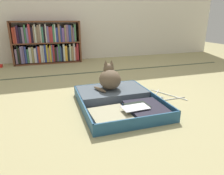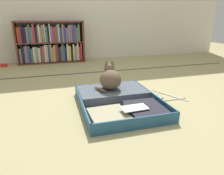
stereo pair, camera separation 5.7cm
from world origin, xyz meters
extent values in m
plane|color=tan|center=(0.00, 0.00, 0.00)|extent=(10.00, 10.00, 0.00)
cube|color=#3E4734|center=(0.00, 1.24, 0.00)|extent=(4.80, 0.05, 0.00)
cube|color=brown|center=(-1.15, 2.23, 0.37)|extent=(0.03, 0.30, 0.75)
cube|color=brown|center=(0.01, 2.23, 0.37)|extent=(0.03, 0.30, 0.75)
cube|color=brown|center=(-0.57, 2.23, 0.74)|extent=(1.16, 0.30, 0.02)
cube|color=brown|center=(-0.57, 2.23, 0.01)|extent=(1.16, 0.30, 0.02)
cube|color=brown|center=(-0.57, 2.23, 0.37)|extent=(1.13, 0.30, 0.02)
cube|color=slate|center=(-1.10, 2.22, 0.16)|extent=(0.03, 0.25, 0.26)
cube|color=black|center=(-1.07, 2.24, 0.19)|extent=(0.02, 0.25, 0.30)
cube|color=black|center=(-1.05, 2.23, 0.17)|extent=(0.02, 0.25, 0.27)
cube|color=slate|center=(-1.01, 2.23, 0.18)|extent=(0.04, 0.25, 0.30)
cube|color=slate|center=(-0.98, 2.23, 0.19)|extent=(0.02, 0.25, 0.30)
cube|color=#32438E|center=(-0.95, 2.24, 0.18)|extent=(0.03, 0.25, 0.29)
cube|color=#3C7452|center=(-0.91, 2.23, 0.16)|extent=(0.03, 0.25, 0.24)
cube|color=silver|center=(-0.87, 2.24, 0.17)|extent=(0.04, 0.25, 0.27)
cube|color=#908451|center=(-0.83, 2.23, 0.17)|extent=(0.03, 0.25, 0.28)
cube|color=silver|center=(-0.79, 2.23, 0.16)|extent=(0.04, 0.25, 0.26)
cube|color=#393E82|center=(-0.76, 2.22, 0.18)|extent=(0.02, 0.25, 0.29)
cube|color=#B63D27|center=(-0.73, 2.22, 0.17)|extent=(0.04, 0.25, 0.28)
cube|color=silver|center=(-0.68, 2.22, 0.19)|extent=(0.04, 0.25, 0.31)
cube|color=silver|center=(-0.65, 2.23, 0.18)|extent=(0.02, 0.25, 0.30)
cube|color=#2C4095|center=(-0.62, 2.22, 0.19)|extent=(0.03, 0.25, 0.31)
cube|color=gold|center=(-0.59, 2.22, 0.19)|extent=(0.02, 0.25, 0.31)
cube|color=#997262|center=(-0.56, 2.22, 0.16)|extent=(0.03, 0.25, 0.26)
cube|color=gold|center=(-0.53, 2.22, 0.18)|extent=(0.02, 0.25, 0.29)
cube|color=slate|center=(-0.50, 2.23, 0.19)|extent=(0.02, 0.25, 0.31)
cube|color=#B12F39|center=(-0.47, 2.24, 0.18)|extent=(0.03, 0.25, 0.30)
cube|color=black|center=(-0.44, 2.22, 0.16)|extent=(0.03, 0.25, 0.26)
cube|color=slate|center=(-0.41, 2.24, 0.17)|extent=(0.02, 0.25, 0.26)
cube|color=#3E7C51|center=(-0.38, 2.24, 0.19)|extent=(0.03, 0.25, 0.32)
cube|color=#375080|center=(-0.35, 2.23, 0.17)|extent=(0.02, 0.25, 0.28)
cube|color=black|center=(-0.32, 2.22, 0.16)|extent=(0.03, 0.25, 0.25)
cube|color=silver|center=(-0.29, 2.22, 0.19)|extent=(0.03, 0.25, 0.31)
cube|color=gold|center=(-0.25, 2.23, 0.17)|extent=(0.04, 0.25, 0.28)
cube|color=black|center=(-0.21, 2.22, 0.16)|extent=(0.03, 0.25, 0.25)
cube|color=silver|center=(-0.18, 2.23, 0.19)|extent=(0.03, 0.25, 0.30)
cube|color=#998053|center=(-0.14, 2.22, 0.17)|extent=(0.04, 0.25, 0.27)
cube|color=silver|center=(-0.10, 2.23, 0.19)|extent=(0.03, 0.25, 0.32)
cube|color=#AF3C39|center=(-0.07, 2.23, 0.16)|extent=(0.03, 0.25, 0.25)
cube|color=#B52F36|center=(-0.04, 2.22, 0.19)|extent=(0.03, 0.25, 0.31)
cube|color=#B63A26|center=(-1.10, 2.24, 0.51)|extent=(0.04, 0.25, 0.26)
cube|color=#AD4037|center=(-1.06, 2.22, 0.52)|extent=(0.02, 0.25, 0.27)
cube|color=#26142C|center=(-1.03, 2.22, 0.53)|extent=(0.03, 0.25, 0.29)
cube|color=#1D1D30|center=(-0.99, 2.23, 0.52)|extent=(0.04, 0.25, 0.27)
cube|color=slate|center=(-0.95, 2.22, 0.51)|extent=(0.04, 0.25, 0.26)
cube|color=#3E874E|center=(-0.91, 2.24, 0.54)|extent=(0.03, 0.25, 0.31)
cube|color=slate|center=(-0.88, 2.22, 0.51)|extent=(0.03, 0.25, 0.26)
cube|color=#BD363E|center=(-0.85, 2.23, 0.54)|extent=(0.04, 0.25, 0.32)
cube|color=black|center=(-0.81, 2.24, 0.51)|extent=(0.04, 0.25, 0.26)
cube|color=#9B8063|center=(-0.78, 2.24, 0.53)|extent=(0.02, 0.25, 0.29)
cube|color=silver|center=(-0.75, 2.22, 0.54)|extent=(0.02, 0.25, 0.31)
cube|color=gray|center=(-0.73, 2.22, 0.52)|extent=(0.02, 0.25, 0.27)
cube|color=#92745C|center=(-0.70, 2.24, 0.53)|extent=(0.04, 0.25, 0.30)
cube|color=silver|center=(-0.66, 2.24, 0.54)|extent=(0.02, 0.25, 0.31)
cube|color=#377561|center=(-0.63, 2.23, 0.52)|extent=(0.03, 0.25, 0.27)
cube|color=black|center=(-0.60, 2.23, 0.53)|extent=(0.02, 0.25, 0.29)
cube|color=silver|center=(-0.58, 2.22, 0.54)|extent=(0.02, 0.25, 0.32)
cube|color=slate|center=(-0.55, 2.22, 0.52)|extent=(0.04, 0.25, 0.27)
cube|color=#B63A33|center=(-0.51, 2.24, 0.51)|extent=(0.03, 0.25, 0.26)
cube|color=#B2343F|center=(-0.48, 2.23, 0.52)|extent=(0.03, 0.25, 0.27)
cube|color=#45875D|center=(-0.45, 2.24, 0.53)|extent=(0.03, 0.25, 0.30)
cube|color=silver|center=(-0.42, 2.23, 0.54)|extent=(0.02, 0.25, 0.31)
cube|color=#2F3B90|center=(-0.39, 2.23, 0.51)|extent=(0.04, 0.25, 0.25)
cube|color=#9A6E51|center=(-0.35, 2.22, 0.54)|extent=(0.03, 0.25, 0.31)
cube|color=navy|center=(-0.32, 2.23, 0.52)|extent=(0.02, 0.25, 0.28)
cube|color=#6E4E98|center=(-0.28, 2.24, 0.51)|extent=(0.04, 0.25, 0.24)
cube|color=#9C865B|center=(-0.24, 2.24, 0.53)|extent=(0.03, 0.25, 0.29)
cube|color=slate|center=(-0.21, 2.23, 0.53)|extent=(0.04, 0.25, 0.30)
cube|color=#2D4190|center=(-0.16, 2.22, 0.53)|extent=(0.04, 0.25, 0.29)
cube|color=#A17154|center=(-0.12, 2.24, 0.52)|extent=(0.02, 0.25, 0.28)
cube|color=slate|center=(-0.10, 2.23, 0.51)|extent=(0.02, 0.25, 0.25)
cube|color=#457D54|center=(-0.07, 2.23, 0.53)|extent=(0.03, 0.25, 0.30)
cube|color=#215078|center=(-0.05, -0.31, 0.01)|extent=(0.70, 0.46, 0.01)
cube|color=#215078|center=(-0.05, -0.53, 0.05)|extent=(0.70, 0.02, 0.10)
cube|color=#215078|center=(-0.39, -0.30, 0.05)|extent=(0.02, 0.44, 0.10)
cube|color=#215078|center=(0.29, -0.32, 0.05)|extent=(0.02, 0.44, 0.10)
cube|color=#4C505B|center=(-0.05, -0.31, 0.02)|extent=(0.68, 0.43, 0.01)
cube|color=#215078|center=(-0.04, 0.13, 0.01)|extent=(0.70, 0.46, 0.01)
cube|color=#215078|center=(-0.04, 0.35, 0.05)|extent=(0.70, 0.02, 0.10)
cube|color=#215078|center=(-0.39, 0.14, 0.05)|extent=(0.02, 0.44, 0.10)
cube|color=#215078|center=(0.30, 0.13, 0.05)|extent=(0.02, 0.44, 0.10)
cube|color=#4C505B|center=(-0.04, 0.13, 0.02)|extent=(0.68, 0.43, 0.01)
cylinder|color=black|center=(-0.05, -0.09, 0.02)|extent=(0.68, 0.03, 0.02)
cube|color=gray|center=(-0.21, -0.31, 0.03)|extent=(0.31, 0.38, 0.02)
cube|color=tan|center=(-0.21, -0.31, 0.05)|extent=(0.31, 0.33, 0.02)
cube|color=tan|center=(0.11, -0.31, 0.03)|extent=(0.32, 0.34, 0.01)
cube|color=navy|center=(0.11, -0.32, 0.04)|extent=(0.32, 0.36, 0.01)
cube|color=#1D2032|center=(0.11, -0.32, 0.05)|extent=(0.32, 0.34, 0.01)
cube|color=#23212E|center=(0.11, -0.32, 0.07)|extent=(0.31, 0.35, 0.02)
cube|color=white|center=(0.00, -0.34, 0.09)|extent=(0.22, 0.13, 0.01)
cube|color=black|center=(0.04, -0.29, 0.08)|extent=(0.20, 0.15, 0.01)
cube|color=#4F5B65|center=(-0.04, 0.13, 0.06)|extent=(0.67, 0.42, 0.09)
cylinder|color=black|center=(-0.23, 0.34, 0.05)|extent=(0.02, 0.02, 0.09)
cylinder|color=black|center=(0.15, 0.34, 0.05)|extent=(0.02, 0.02, 0.09)
cube|color=yellow|center=(0.02, -0.52, 0.05)|extent=(0.04, 0.00, 0.02)
cube|color=white|center=(-0.13, -0.52, 0.06)|extent=(0.03, 0.00, 0.03)
ellipsoid|color=brown|center=(-0.06, 0.15, 0.20)|extent=(0.24, 0.28, 0.20)
ellipsoid|color=brown|center=(-0.05, 0.22, 0.15)|extent=(0.16, 0.11, 0.11)
sphere|color=brown|center=(-0.05, 0.20, 0.29)|extent=(0.11, 0.11, 0.11)
cone|color=brown|center=(-0.02, 0.20, 0.36)|extent=(0.04, 0.04, 0.05)
cone|color=brown|center=(-0.08, 0.20, 0.36)|extent=(0.04, 0.04, 0.05)
sphere|color=gold|center=(-0.03, 0.25, 0.30)|extent=(0.02, 0.02, 0.02)
sphere|color=gold|center=(-0.07, 0.25, 0.30)|extent=(0.02, 0.02, 0.02)
ellipsoid|color=brown|center=(-0.17, 0.11, 0.12)|extent=(0.10, 0.20, 0.03)
cylinder|color=silver|center=(0.56, 0.02, 0.01)|extent=(0.19, 0.41, 0.01)
cylinder|color=silver|center=(0.56, -0.10, 0.01)|extent=(0.24, 0.01, 0.01)
cylinder|color=silver|center=(0.47, 0.10, 0.01)|extent=(0.17, 0.19, 0.01)
torus|color=silver|center=(0.45, -0.03, 0.01)|extent=(0.05, 0.05, 0.01)
cube|color=red|center=(-1.38, 2.08, 0.03)|extent=(0.10, 0.07, 0.05)
camera|label=1|loc=(-0.67, -1.71, 0.77)|focal=32.48mm
camera|label=2|loc=(-0.62, -1.72, 0.77)|focal=32.48mm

